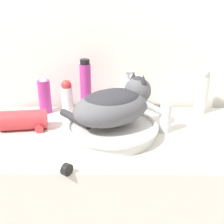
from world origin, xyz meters
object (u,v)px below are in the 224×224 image
faucet (163,116)px  hair_dryer (23,120)px  lotion_bottle_white (202,91)px  soap_pump_bottle (127,96)px  cream_tube (50,163)px  deodorant_stick (67,97)px  spray_bottle_trigger (45,96)px  cat (115,104)px  shampoo_bottle_tall (86,87)px

faucet → hair_dryer: (-0.54, 0.02, -0.03)m
lotion_bottle_white → soap_pump_bottle: bearing=-180.0°
cream_tube → deodorant_stick: bearing=92.0°
lotion_bottle_white → cream_tube: (-0.58, -0.44, -0.09)m
cream_tube → spray_bottle_trigger: bearing=104.5°
spray_bottle_trigger → cat: bearing=-35.1°
deodorant_stick → cream_tube: deodorant_stick is taller
soap_pump_bottle → cream_tube: size_ratio=1.27×
faucet → soap_pump_bottle: bearing=-66.2°
faucet → cat: bearing=-2.1°
shampoo_bottle_tall → cream_tube: size_ratio=1.60×
faucet → soap_pump_bottle: 0.23m
spray_bottle_trigger → shampoo_bottle_tall: shampoo_bottle_tall is taller
hair_dryer → deodorant_stick: bearing=-137.8°
spray_bottle_trigger → shampoo_bottle_tall: 0.19m
cream_tube → soap_pump_bottle: bearing=60.6°
faucet → soap_pump_bottle: (-0.13, 0.19, 0.01)m
deodorant_stick → hair_dryer: bearing=-129.3°
deodorant_stick → soap_pump_bottle: 0.27m
shampoo_bottle_tall → soap_pump_bottle: bearing=-0.0°
shampoo_bottle_tall → deodorant_stick: bearing=180.0°
soap_pump_bottle → cream_tube: soap_pump_bottle is taller
cat → cream_tube: size_ratio=2.56×
deodorant_stick → shampoo_bottle_tall: (0.08, -0.00, 0.04)m
shampoo_bottle_tall → cream_tube: (-0.07, -0.44, -0.10)m
faucet → spray_bottle_trigger: (-0.49, 0.19, 0.01)m
cat → hair_dryer: cat is taller
soap_pump_bottle → faucet: bearing=-56.6°
faucet → cream_tube: bearing=24.0°
faucet → lotion_bottle_white: size_ratio=0.67×
soap_pump_bottle → spray_bottle_trigger: bearing=180.0°
spray_bottle_trigger → lotion_bottle_white: lotion_bottle_white is taller
deodorant_stick → hair_dryer: 0.23m
spray_bottle_trigger → cream_tube: size_ratio=1.13×
deodorant_stick → lotion_bottle_white: lotion_bottle_white is taller
spray_bottle_trigger → cream_tube: spray_bottle_trigger is taller
deodorant_stick → soap_pump_bottle: (0.27, -0.00, 0.01)m
shampoo_bottle_tall → hair_dryer: (-0.23, -0.18, -0.08)m
deodorant_stick → cat: bearing=-45.9°
cat → faucet: 0.19m
deodorant_stick → lotion_bottle_white: bearing=0.0°
shampoo_bottle_tall → hair_dryer: bearing=-142.3°
spray_bottle_trigger → cream_tube: bearing=-75.5°
lotion_bottle_white → faucet: bearing=-135.7°
soap_pump_bottle → lotion_bottle_white: size_ratio=0.94×
soap_pump_bottle → cat: bearing=-104.1°
soap_pump_bottle → shampoo_bottle_tall: size_ratio=0.80×
lotion_bottle_white → hair_dryer: size_ratio=0.99×
lotion_bottle_white → cream_tube: size_ratio=1.36×
lotion_bottle_white → shampoo_bottle_tall: bearing=-180.0°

